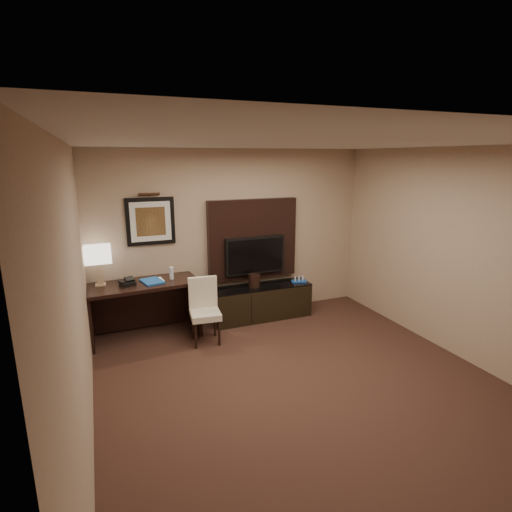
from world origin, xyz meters
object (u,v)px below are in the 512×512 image
desk (145,310)px  tv (255,255)px  credenza (262,302)px  water_bottle (171,273)px  ice_bucket (254,280)px  table_lamp (99,265)px  desk_phone (127,282)px  minibar_tray (299,279)px  desk_chair (205,314)px

desk → tv: tv is taller
credenza → water_bottle: (-1.43, 0.02, 0.64)m
credenza → ice_bucket: ice_bucket is taller
table_lamp → desk: bearing=-11.1°
desk_phone → minibar_tray: desk_phone is taller
water_bottle → minibar_tray: water_bottle is taller
minibar_tray → desk_chair: bearing=-164.8°
desk → minibar_tray: (2.49, -0.04, 0.18)m
table_lamp → ice_bucket: 2.32m
table_lamp → water_bottle: table_lamp is taller
tv → desk_phone: (-2.01, -0.23, -0.15)m
desk_phone → desk: bearing=-7.8°
tv → credenza: bearing=-77.7°
desk_chair → minibar_tray: desk_chair is taller
credenza → desk_phone: size_ratio=8.57×
water_bottle → desk: bearing=-176.7°
ice_bucket → minibar_tray: ice_bucket is taller
desk → water_bottle: (0.41, 0.02, 0.50)m
ice_bucket → water_bottle: bearing=179.0°
tv → water_bottle: bearing=-173.2°
tv → desk_chair: bearing=-146.0°
credenza → minibar_tray: 0.73m
desk_phone → ice_bucket: size_ratio=0.89×
tv → minibar_tray: size_ratio=4.11×
credenza → water_bottle: size_ratio=8.88×
tv → minibar_tray: 0.84m
desk_phone → credenza: bearing=-17.5°
credenza → ice_bucket: (-0.13, -0.00, 0.38)m
tv → table_lamp: (-2.36, -0.08, 0.10)m
desk → desk_phone: 0.51m
desk_phone → ice_bucket: (1.92, 0.04, -0.21)m
desk_phone → minibar_tray: (2.71, 0.00, -0.28)m
tv → ice_bucket: (-0.09, -0.19, -0.36)m
tv → table_lamp: 2.37m
desk → desk_chair: 0.92m
desk → desk_chair: desk_chair is taller
ice_bucket → tv: bearing=64.5°
desk → desk_phone: desk_phone is taller
water_bottle → credenza: bearing=-0.9°
tv → ice_bucket: 0.42m
desk → desk_phone: bearing=-173.1°
desk_chair → desk_phone: size_ratio=4.55×
desk_phone → ice_bucket: bearing=-17.5°
credenza → table_lamp: size_ratio=2.70×
ice_bucket → desk: bearing=180.0°
desk → water_bottle: bearing=-0.7°
water_bottle → tv: bearing=6.8°
table_lamp → water_bottle: (0.98, -0.09, -0.21)m
tv → water_bottle: size_ratio=5.54×
table_lamp → minibar_tray: bearing=-2.8°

